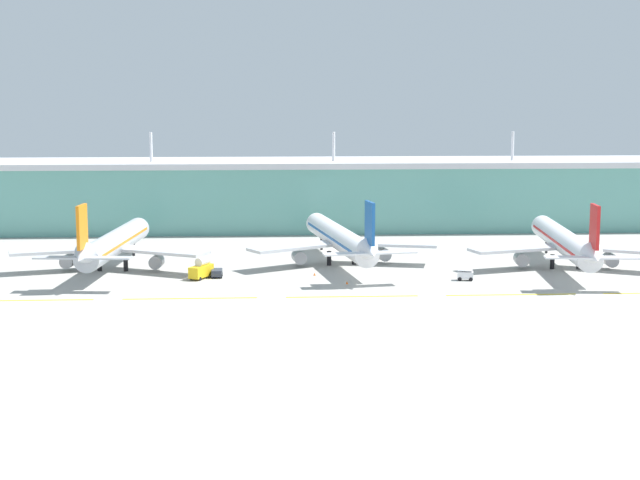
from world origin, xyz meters
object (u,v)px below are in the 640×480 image
object	(u,v)px
fuel_truck	(202,269)
safety_cone_nose_front	(347,283)
baggage_cart	(465,275)
airliner_far	(565,242)
airliner_middle	(340,239)
airliner_near	(113,244)
pushback_tug	(217,273)
safety_cone_left_wingtip	(315,274)

from	to	relation	value
fuel_truck	safety_cone_nose_front	xyz separation A→B (m)	(33.12, -8.76, -1.91)
baggage_cart	safety_cone_nose_front	size ratio (longest dim) A/B	5.53
airliner_far	fuel_truck	bearing A→B (deg)	-174.47
airliner_middle	safety_cone_nose_front	bearing A→B (deg)	-91.05
safety_cone_nose_front	fuel_truck	bearing A→B (deg)	165.18
airliner_near	pushback_tug	distance (m)	28.21
pushback_tug	airliner_middle	bearing A→B (deg)	28.39
fuel_truck	baggage_cart	xyz separation A→B (m)	(60.59, -5.97, -1.00)
airliner_middle	baggage_cart	bearing A→B (deg)	-40.94
pushback_tug	baggage_cart	xyz separation A→B (m)	(57.11, -7.13, 0.16)
airliner_near	airliner_middle	bearing A→B (deg)	5.48
airliner_far	safety_cone_nose_front	size ratio (longest dim) A/B	94.77
safety_cone_left_wingtip	safety_cone_nose_front	size ratio (longest dim) A/B	1.00
airliner_middle	safety_cone_left_wingtip	xyz separation A→B (m)	(-7.24, -15.40, -6.10)
airliner_middle	pushback_tug	size ratio (longest dim) A/B	15.23
airliner_far	safety_cone_left_wingtip	size ratio (longest dim) A/B	94.77
airliner_middle	baggage_cart	size ratio (longest dim) A/B	17.32
airliner_middle	pushback_tug	xyz separation A→B (m)	(-30.13, -16.28, -5.35)
airliner_far	baggage_cart	distance (m)	31.59
fuel_truck	pushback_tug	distance (m)	3.84
safety_cone_left_wingtip	airliner_near	bearing A→B (deg)	168.23
fuel_truck	safety_cone_nose_front	world-z (taller)	fuel_truck
airliner_middle	safety_cone_left_wingtip	world-z (taller)	airliner_middle
baggage_cart	pushback_tug	bearing A→B (deg)	172.89
safety_cone_nose_front	airliner_far	bearing A→B (deg)	17.44
fuel_truck	safety_cone_nose_front	distance (m)	34.32
fuel_truck	safety_cone_left_wingtip	size ratio (longest dim) A/B	10.83
airliner_near	safety_cone_left_wingtip	size ratio (longest dim) A/B	87.99
airliner_near	safety_cone_left_wingtip	distance (m)	49.74
fuel_truck	airliner_far	bearing A→B (deg)	5.53
pushback_tug	safety_cone_left_wingtip	xyz separation A→B (m)	(22.88, 0.88, -0.75)
pushback_tug	safety_cone_nose_front	bearing A→B (deg)	-18.49
baggage_cart	airliner_near	bearing A→B (deg)	167.65
airliner_far	pushback_tug	size ratio (longest dim) A/B	15.07
airliner_middle	pushback_tug	distance (m)	34.66
airliner_far	baggage_cart	xyz separation A→B (m)	(-27.58, -14.51, -5.19)
airliner_far	safety_cone_nose_front	distance (m)	58.02
safety_cone_nose_front	airliner_middle	bearing A→B (deg)	88.95
airliner_middle	safety_cone_left_wingtip	bearing A→B (deg)	-115.19
airliner_near	pushback_tug	xyz separation A→B (m)	(25.44, -10.96, -5.35)
airliner_far	airliner_near	bearing A→B (deg)	178.14
safety_cone_nose_front	baggage_cart	bearing A→B (deg)	5.79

